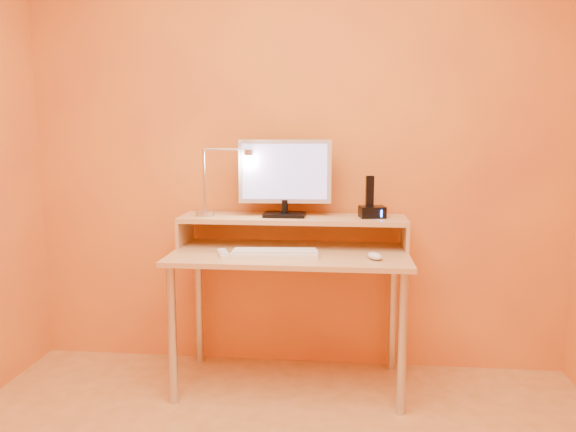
# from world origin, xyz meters

# --- Properties ---
(wall_back) EXTENTS (3.00, 0.04, 2.50)m
(wall_back) POSITION_xyz_m (0.00, 1.50, 1.25)
(wall_back) COLOR orange
(wall_back) RESTS_ON floor
(desk_leg_fl) EXTENTS (0.04, 0.04, 0.69)m
(desk_leg_fl) POSITION_xyz_m (-0.55, 0.93, 0.35)
(desk_leg_fl) COLOR #BAB9C1
(desk_leg_fl) RESTS_ON floor
(desk_leg_fr) EXTENTS (0.04, 0.04, 0.69)m
(desk_leg_fr) POSITION_xyz_m (0.55, 0.93, 0.35)
(desk_leg_fr) COLOR #BAB9C1
(desk_leg_fr) RESTS_ON floor
(desk_leg_bl) EXTENTS (0.04, 0.04, 0.69)m
(desk_leg_bl) POSITION_xyz_m (-0.55, 1.43, 0.35)
(desk_leg_bl) COLOR #BAB9C1
(desk_leg_bl) RESTS_ON floor
(desk_leg_br) EXTENTS (0.04, 0.04, 0.69)m
(desk_leg_br) POSITION_xyz_m (0.55, 1.43, 0.35)
(desk_leg_br) COLOR #BAB9C1
(desk_leg_br) RESTS_ON floor
(desk_lower) EXTENTS (1.20, 0.60, 0.02)m
(desk_lower) POSITION_xyz_m (0.00, 1.18, 0.71)
(desk_lower) COLOR tan
(desk_lower) RESTS_ON floor
(shelf_riser_left) EXTENTS (0.02, 0.30, 0.14)m
(shelf_riser_left) POSITION_xyz_m (-0.59, 1.33, 0.79)
(shelf_riser_left) COLOR tan
(shelf_riser_left) RESTS_ON desk_lower
(shelf_riser_right) EXTENTS (0.02, 0.30, 0.14)m
(shelf_riser_right) POSITION_xyz_m (0.59, 1.33, 0.79)
(shelf_riser_right) COLOR tan
(shelf_riser_right) RESTS_ON desk_lower
(desk_shelf) EXTENTS (1.20, 0.30, 0.02)m
(desk_shelf) POSITION_xyz_m (0.00, 1.33, 0.87)
(desk_shelf) COLOR tan
(desk_shelf) RESTS_ON desk_lower
(monitor_foot) EXTENTS (0.22, 0.16, 0.02)m
(monitor_foot) POSITION_xyz_m (-0.04, 1.33, 0.89)
(monitor_foot) COLOR black
(monitor_foot) RESTS_ON desk_shelf
(monitor_neck) EXTENTS (0.04, 0.04, 0.07)m
(monitor_neck) POSITION_xyz_m (-0.04, 1.33, 0.93)
(monitor_neck) COLOR black
(monitor_neck) RESTS_ON monitor_foot
(monitor_panel) EXTENTS (0.49, 0.06, 0.33)m
(monitor_panel) POSITION_xyz_m (-0.04, 1.34, 1.12)
(monitor_panel) COLOR silver
(monitor_panel) RESTS_ON monitor_neck
(monitor_back) EXTENTS (0.44, 0.04, 0.28)m
(monitor_back) POSITION_xyz_m (-0.04, 1.36, 1.12)
(monitor_back) COLOR black
(monitor_back) RESTS_ON monitor_panel
(monitor_screen) EXTENTS (0.45, 0.03, 0.29)m
(monitor_screen) POSITION_xyz_m (-0.04, 1.32, 1.12)
(monitor_screen) COLOR #A5A7F7
(monitor_screen) RESTS_ON monitor_panel
(lamp_base) EXTENTS (0.10, 0.10, 0.02)m
(lamp_base) POSITION_xyz_m (-0.47, 1.30, 0.89)
(lamp_base) COLOR #BAB9C1
(lamp_base) RESTS_ON desk_shelf
(lamp_post) EXTENTS (0.01, 0.01, 0.33)m
(lamp_post) POSITION_xyz_m (-0.47, 1.30, 1.07)
(lamp_post) COLOR #BAB9C1
(lamp_post) RESTS_ON lamp_base
(lamp_arm) EXTENTS (0.24, 0.01, 0.01)m
(lamp_arm) POSITION_xyz_m (-0.35, 1.30, 1.24)
(lamp_arm) COLOR #BAB9C1
(lamp_arm) RESTS_ON lamp_post
(lamp_head) EXTENTS (0.04, 0.04, 0.03)m
(lamp_head) POSITION_xyz_m (-0.23, 1.30, 1.22)
(lamp_head) COLOR #BAB9C1
(lamp_head) RESTS_ON lamp_arm
(lamp_bulb) EXTENTS (0.03, 0.03, 0.00)m
(lamp_bulb) POSITION_xyz_m (-0.23, 1.30, 1.20)
(lamp_bulb) COLOR #FFEAC6
(lamp_bulb) RESTS_ON lamp_head
(phone_dock) EXTENTS (0.15, 0.12, 0.06)m
(phone_dock) POSITION_xyz_m (0.42, 1.33, 0.91)
(phone_dock) COLOR black
(phone_dock) RESTS_ON desk_shelf
(phone_handset) EXTENTS (0.04, 0.03, 0.16)m
(phone_handset) POSITION_xyz_m (0.40, 1.33, 1.02)
(phone_handset) COLOR black
(phone_handset) RESTS_ON phone_dock
(phone_led) EXTENTS (0.01, 0.00, 0.04)m
(phone_led) POSITION_xyz_m (0.46, 1.28, 0.91)
(phone_led) COLOR #2081FF
(phone_led) RESTS_ON phone_dock
(keyboard) EXTENTS (0.43, 0.17, 0.02)m
(keyboard) POSITION_xyz_m (-0.06, 1.07, 0.73)
(keyboard) COLOR white
(keyboard) RESTS_ON desk_lower
(mouse) EXTENTS (0.10, 0.12, 0.04)m
(mouse) POSITION_xyz_m (0.42, 1.05, 0.74)
(mouse) COLOR silver
(mouse) RESTS_ON desk_lower
(remote_control) EXTENTS (0.09, 0.17, 0.02)m
(remote_control) POSITION_xyz_m (-0.32, 1.06, 0.73)
(remote_control) COLOR white
(remote_control) RESTS_ON desk_lower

